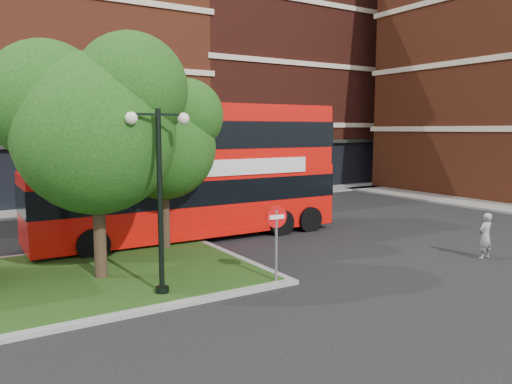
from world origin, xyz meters
TOP-DOWN VIEW (x-y plane):
  - ground at (0.00, 0.00)m, footprint 120.00×120.00m
  - pavement_far at (0.00, 16.50)m, footprint 44.00×3.00m
  - terrace_far_right at (14.00, 24.00)m, footprint 18.00×12.00m
  - traffic_island at (-8.00, 3.00)m, footprint 12.60×7.60m
  - tree_island_west at (-6.60, 2.58)m, footprint 5.40×4.71m
  - tree_island_east at (-3.58, 5.06)m, footprint 4.46×3.90m
  - lamp_island at (-5.50, 0.20)m, footprint 1.72×0.36m
  - lamp_far_left at (2.00, 14.50)m, footprint 1.72×0.36m
  - lamp_far_right at (10.00, 14.50)m, footprint 1.72×0.36m
  - bus at (-1.77, 6.53)m, footprint 12.64×2.99m
  - woman at (5.55, -1.86)m, footprint 0.60×0.40m
  - car_silver at (-5.06, 15.29)m, footprint 4.31×2.04m
  - car_white at (3.00, 14.50)m, footprint 4.80×1.74m
  - no_entry_sign at (-2.30, -0.50)m, footprint 0.64×0.15m

SIDE VIEW (x-z plane):
  - ground at x=0.00m, z-range 0.00..0.00m
  - pavement_far at x=0.00m, z-range 0.00..0.12m
  - traffic_island at x=-8.00m, z-range -0.01..0.14m
  - car_silver at x=-5.06m, z-range 0.00..1.42m
  - car_white at x=3.00m, z-range 0.00..1.57m
  - woman at x=5.55m, z-range 0.00..1.60m
  - no_entry_sign at x=-2.30m, z-range 0.50..2.82m
  - lamp_island at x=-5.50m, z-range 0.33..5.33m
  - lamp_far_left at x=2.00m, z-range 0.33..5.33m
  - lamp_far_right at x=10.00m, z-range 0.33..5.33m
  - bus at x=-1.77m, z-range 0.75..5.57m
  - tree_island_east at x=-3.58m, z-range 1.10..7.39m
  - tree_island_west at x=-6.60m, z-range 1.19..8.40m
  - terrace_far_right at x=14.00m, z-range 0.00..16.00m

